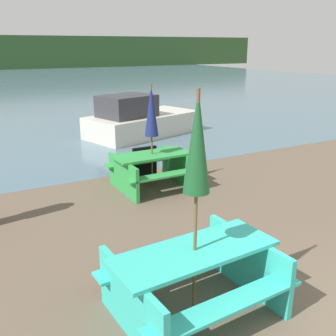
{
  "coord_description": "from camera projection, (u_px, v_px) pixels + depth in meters",
  "views": [
    {
      "loc": [
        -3.52,
        -1.28,
        2.85
      ],
      "look_at": [
        -0.44,
        4.31,
        0.85
      ],
      "focal_mm": 42.0,
      "sensor_mm": 36.0,
      "label": 1
    }
  ],
  "objects": [
    {
      "name": "picnic_table_green",
      "position": [
        152.0,
        167.0,
        8.12
      ],
      "size": [
        1.59,
        1.39,
        0.72
      ],
      "rotation": [
        0.0,
        0.0,
        0.01
      ],
      "color": "green",
      "rests_on": "ground_plane"
    },
    {
      "name": "umbrella_darkgreen",
      "position": [
        197.0,
        145.0,
        3.85
      ],
      "size": [
        0.28,
        0.28,
        2.47
      ],
      "color": "brown",
      "rests_on": "ground_plane"
    },
    {
      "name": "water",
      "position": [
        1.0,
        84.0,
        30.1
      ],
      "size": [
        60.0,
        50.0,
        0.0
      ],
      "color": "slate",
      "rests_on": "ground_plane"
    },
    {
      "name": "umbrella_navy",
      "position": [
        151.0,
        111.0,
        7.77
      ],
      "size": [
        0.28,
        0.28,
        2.14
      ],
      "color": "brown",
      "rests_on": "ground_plane"
    },
    {
      "name": "boat",
      "position": [
        140.0,
        120.0,
        12.82
      ],
      "size": [
        4.06,
        2.75,
        1.36
      ],
      "rotation": [
        0.0,
        0.0,
        0.29
      ],
      "color": "beige",
      "rests_on": "water"
    },
    {
      "name": "signboard",
      "position": [
        145.0,
        164.0,
        8.59
      ],
      "size": [
        0.55,
        0.08,
        0.75
      ],
      "color": "black",
      "rests_on": "ground_plane"
    },
    {
      "name": "picnic_table_teal",
      "position": [
        194.0,
        274.0,
        4.29
      ],
      "size": [
        1.91,
        1.48,
        0.76
      ],
      "rotation": [
        0.0,
        0.0,
        0.06
      ],
      "color": "#33B7A8",
      "rests_on": "ground_plane"
    }
  ]
}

